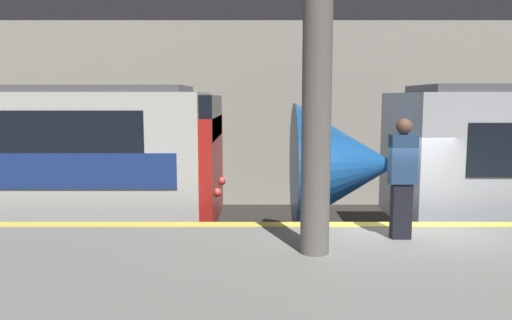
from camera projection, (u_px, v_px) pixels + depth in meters
ground_plane at (395, 288)px, 8.49m from camera, size 120.00×120.00×0.00m
platform at (445, 311)px, 6.21m from camera, size 40.00×4.44×1.15m
station_rear_barrier at (336, 114)px, 14.81m from camera, size 50.00×0.15×5.44m
support_pillar_near at (317, 102)px, 6.47m from camera, size 0.39×0.39×4.05m
person_waiting at (403, 175)px, 7.31m from camera, size 0.38×0.24×1.78m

